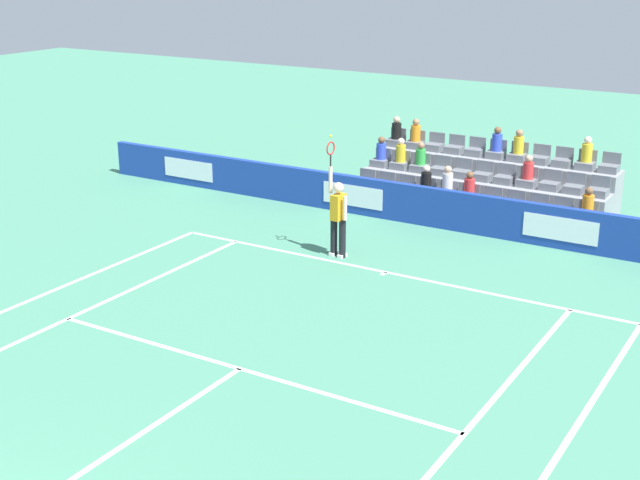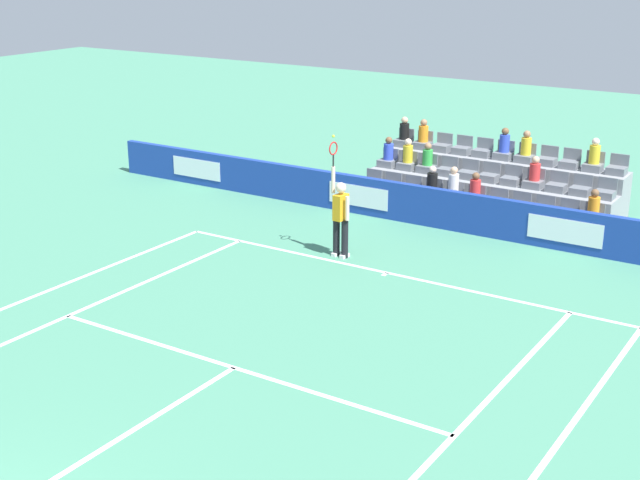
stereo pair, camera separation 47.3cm
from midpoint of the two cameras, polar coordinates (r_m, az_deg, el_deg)
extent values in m
cube|color=white|center=(19.66, 3.57, -2.08)|extent=(10.97, 0.10, 0.01)
cube|color=white|center=(15.40, -6.09, -8.25)|extent=(8.23, 0.10, 0.01)
cube|color=white|center=(13.34, -14.61, -13.35)|extent=(0.10, 6.40, 0.01)
cube|color=white|center=(17.72, -17.73, -5.36)|extent=(0.10, 11.89, 0.01)
cube|color=white|center=(13.22, 7.44, -13.16)|extent=(0.10, 11.89, 0.01)
cube|color=white|center=(18.72, -20.53, -4.38)|extent=(0.10, 11.89, 0.01)
cube|color=white|center=(12.84, 13.21, -14.60)|extent=(0.10, 11.89, 0.01)
cube|color=white|center=(19.58, 3.44, -2.17)|extent=(0.10, 0.20, 0.01)
cube|color=#193899|center=(22.62, 7.89, 1.91)|extent=(22.53, 0.20, 1.02)
cube|color=white|center=(21.62, 14.61, 0.69)|extent=(1.80, 0.01, 0.57)
cube|color=white|center=(23.72, 1.54, 2.87)|extent=(1.80, 0.01, 0.57)
cube|color=white|center=(26.86, -8.99, 4.52)|extent=(1.80, 0.01, 0.57)
cylinder|color=black|center=(20.41, 0.79, 0.07)|extent=(0.16, 0.16, 0.90)
cylinder|color=black|center=(20.54, 0.24, 0.19)|extent=(0.16, 0.16, 0.90)
cube|color=white|center=(20.54, 0.78, -1.02)|extent=(0.14, 0.27, 0.08)
cube|color=white|center=(20.67, 0.24, -0.89)|extent=(0.14, 0.27, 0.08)
cube|color=orange|center=(20.25, 0.52, 2.14)|extent=(0.25, 0.38, 0.60)
sphere|color=beige|center=(20.12, 0.52, 3.40)|extent=(0.24, 0.24, 0.24)
cylinder|color=beige|center=(20.21, 0.01, 3.90)|extent=(0.09, 0.09, 0.62)
cylinder|color=beige|center=(20.08, 0.95, 2.06)|extent=(0.09, 0.09, 0.56)
cylinder|color=black|center=(20.10, 0.01, 5.15)|extent=(0.04, 0.04, 0.28)
torus|color=red|center=(20.03, 0.01, 5.92)|extent=(0.05, 0.31, 0.31)
sphere|color=#D1E533|center=(19.98, 0.01, 6.71)|extent=(0.07, 0.07, 0.07)
cube|color=gray|center=(23.65, 8.90, 1.84)|extent=(6.82, 0.95, 0.42)
cube|color=slate|center=(22.64, 16.19, 1.38)|extent=(0.48, 0.44, 0.20)
cube|color=slate|center=(22.76, 16.38, 2.11)|extent=(0.48, 0.04, 0.30)
cube|color=slate|center=(22.80, 14.70, 1.63)|extent=(0.48, 0.44, 0.20)
cube|color=slate|center=(22.91, 14.89, 2.35)|extent=(0.48, 0.04, 0.30)
cube|color=slate|center=(22.97, 13.22, 1.87)|extent=(0.48, 0.44, 0.20)
cube|color=slate|center=(23.08, 13.42, 2.58)|extent=(0.48, 0.04, 0.30)
cube|color=slate|center=(23.15, 11.77, 2.11)|extent=(0.48, 0.44, 0.20)
cube|color=slate|center=(23.27, 11.98, 2.81)|extent=(0.48, 0.04, 0.30)
cube|color=slate|center=(23.35, 10.34, 2.34)|extent=(0.48, 0.44, 0.20)
cube|color=slate|center=(23.47, 10.56, 3.04)|extent=(0.48, 0.04, 0.30)
cube|color=slate|center=(23.57, 8.94, 2.57)|extent=(0.48, 0.44, 0.20)
cube|color=slate|center=(23.68, 9.16, 3.26)|extent=(0.48, 0.04, 0.30)
cube|color=slate|center=(23.80, 7.56, 2.79)|extent=(0.48, 0.44, 0.20)
cube|color=slate|center=(23.91, 7.78, 3.47)|extent=(0.48, 0.04, 0.30)
cube|color=slate|center=(24.04, 6.21, 3.00)|extent=(0.48, 0.44, 0.20)
cube|color=slate|center=(24.15, 6.43, 3.68)|extent=(0.48, 0.04, 0.30)
cube|color=slate|center=(24.30, 4.89, 3.21)|extent=(0.48, 0.44, 0.20)
cube|color=slate|center=(24.41, 5.11, 3.88)|extent=(0.48, 0.04, 0.30)
cube|color=slate|center=(24.57, 3.59, 3.41)|extent=(0.48, 0.44, 0.20)
cube|color=slate|center=(24.68, 3.82, 4.08)|extent=(0.48, 0.04, 0.30)
cube|color=slate|center=(24.85, 2.33, 3.61)|extent=(0.48, 0.44, 0.20)
cube|color=slate|center=(24.96, 2.56, 4.27)|extent=(0.48, 0.04, 0.30)
cube|color=gray|center=(24.45, 9.79, 2.86)|extent=(6.82, 0.95, 0.84)
cube|color=slate|center=(23.42, 16.91, 2.94)|extent=(0.48, 0.44, 0.20)
cube|color=slate|center=(23.54, 17.09, 3.64)|extent=(0.48, 0.04, 0.30)
cube|color=slate|center=(23.57, 15.46, 3.17)|extent=(0.48, 0.44, 0.20)
cube|color=slate|center=(23.69, 15.65, 3.86)|extent=(0.48, 0.04, 0.30)
cube|color=slate|center=(23.73, 14.03, 3.40)|extent=(0.48, 0.44, 0.20)
cube|color=slate|center=(23.86, 14.22, 4.08)|extent=(0.48, 0.04, 0.30)
cube|color=slate|center=(23.91, 12.61, 3.61)|extent=(0.48, 0.44, 0.20)
cube|color=slate|center=(24.03, 12.81, 4.29)|extent=(0.48, 0.04, 0.30)
cube|color=slate|center=(24.11, 11.22, 3.83)|extent=(0.48, 0.44, 0.20)
cube|color=slate|center=(24.23, 11.43, 4.50)|extent=(0.48, 0.04, 0.30)
cube|color=slate|center=(24.31, 9.85, 4.04)|extent=(0.48, 0.44, 0.20)
cube|color=slate|center=(24.44, 10.06, 4.70)|extent=(0.48, 0.04, 0.30)
cube|color=slate|center=(24.54, 8.51, 4.24)|extent=(0.48, 0.44, 0.20)
cube|color=slate|center=(24.66, 8.72, 4.90)|extent=(0.48, 0.04, 0.30)
cube|color=slate|center=(24.77, 7.19, 4.44)|extent=(0.48, 0.44, 0.20)
cube|color=slate|center=(24.89, 7.40, 5.09)|extent=(0.48, 0.04, 0.30)
cube|color=slate|center=(25.02, 5.89, 4.63)|extent=(0.48, 0.44, 0.20)
cube|color=slate|center=(25.14, 6.11, 5.27)|extent=(0.48, 0.04, 0.30)
cube|color=slate|center=(25.28, 4.62, 4.81)|extent=(0.48, 0.44, 0.20)
cube|color=slate|center=(25.40, 4.84, 5.45)|extent=(0.48, 0.04, 0.30)
cube|color=slate|center=(25.56, 3.37, 4.99)|extent=(0.48, 0.44, 0.20)
cube|color=slate|center=(25.67, 3.59, 5.62)|extent=(0.48, 0.04, 0.30)
cube|color=gray|center=(25.25, 10.62, 3.81)|extent=(6.82, 0.95, 1.26)
cube|color=slate|center=(24.21, 17.59, 4.40)|extent=(0.48, 0.44, 0.20)
cube|color=slate|center=(24.35, 17.76, 5.07)|extent=(0.48, 0.04, 0.30)
cube|color=slate|center=(24.36, 16.18, 4.62)|extent=(0.48, 0.44, 0.20)
cube|color=slate|center=(24.49, 16.36, 5.28)|extent=(0.48, 0.04, 0.30)
cube|color=slate|center=(24.52, 14.78, 4.83)|extent=(0.48, 0.44, 0.20)
cube|color=slate|center=(24.65, 14.97, 5.48)|extent=(0.48, 0.04, 0.30)
cube|color=slate|center=(24.69, 13.41, 5.03)|extent=(0.48, 0.44, 0.20)
cube|color=slate|center=(24.82, 13.60, 5.68)|extent=(0.48, 0.04, 0.30)
cube|color=slate|center=(24.88, 12.05, 5.23)|extent=(0.48, 0.44, 0.20)
cube|color=slate|center=(25.01, 12.24, 5.87)|extent=(0.48, 0.04, 0.30)
cube|color=slate|center=(25.08, 10.71, 5.42)|extent=(0.48, 0.44, 0.20)
cube|color=slate|center=(25.21, 10.91, 6.06)|extent=(0.48, 0.04, 0.30)
cube|color=slate|center=(25.30, 9.40, 5.60)|extent=(0.48, 0.44, 0.20)
cube|color=slate|center=(25.42, 9.60, 6.24)|extent=(0.48, 0.04, 0.30)
cube|color=slate|center=(25.52, 8.11, 5.78)|extent=(0.48, 0.44, 0.20)
cube|color=slate|center=(25.65, 8.31, 6.41)|extent=(0.48, 0.04, 0.30)
cube|color=slate|center=(25.77, 6.84, 5.96)|extent=(0.48, 0.44, 0.20)
cube|color=slate|center=(25.89, 7.04, 6.58)|extent=(0.48, 0.04, 0.30)
cube|color=slate|center=(26.02, 5.59, 6.13)|extent=(0.48, 0.44, 0.20)
cube|color=slate|center=(26.15, 5.80, 6.74)|extent=(0.48, 0.04, 0.30)
cube|color=slate|center=(26.29, 4.37, 6.29)|extent=(0.48, 0.44, 0.20)
cube|color=slate|center=(26.41, 4.58, 6.89)|extent=(0.48, 0.04, 0.30)
cylinder|color=black|center=(24.00, 6.29, 3.80)|extent=(0.28, 0.28, 0.47)
sphere|color=beige|center=(23.92, 6.32, 4.57)|extent=(0.20, 0.20, 0.20)
cylinder|color=orange|center=(26.00, 5.66, 6.86)|extent=(0.28, 0.28, 0.46)
sphere|color=#9E7251|center=(25.93, 5.68, 7.57)|extent=(0.20, 0.20, 0.20)
cylinder|color=green|center=(24.99, 5.96, 5.36)|extent=(0.28, 0.28, 0.44)
sphere|color=#9E7251|center=(24.92, 5.99, 6.07)|extent=(0.20, 0.20, 0.20)
cylinder|color=red|center=(23.53, 9.03, 3.37)|extent=(0.28, 0.28, 0.46)
sphere|color=brown|center=(23.44, 9.07, 4.15)|extent=(0.20, 0.20, 0.20)
cylinder|color=red|center=(23.88, 12.71, 4.39)|extent=(0.28, 0.28, 0.44)
sphere|color=#D3A884|center=(23.80, 12.76, 5.14)|extent=(0.20, 0.20, 0.20)
cylinder|color=yellow|center=(25.25, 4.69, 5.58)|extent=(0.28, 0.28, 0.48)
sphere|color=beige|center=(25.17, 4.71, 6.34)|extent=(0.20, 0.20, 0.20)
cylinder|color=blue|center=(25.05, 10.80, 6.19)|extent=(0.28, 0.28, 0.48)
sphere|color=brown|center=(24.98, 10.85, 6.95)|extent=(0.20, 0.20, 0.20)
cylinder|color=black|center=(26.26, 4.43, 7.02)|extent=(0.28, 0.28, 0.47)
sphere|color=#D3A884|center=(26.20, 4.45, 7.73)|extent=(0.20, 0.20, 0.20)
cylinder|color=yellow|center=(24.85, 12.14, 6.00)|extent=(0.28, 0.28, 0.47)
sphere|color=#9E7251|center=(24.78, 12.19, 6.75)|extent=(0.20, 0.20, 0.20)
cylinder|color=yellow|center=(24.33, 16.28, 5.41)|extent=(0.28, 0.28, 0.48)
sphere|color=beige|center=(24.26, 16.35, 6.19)|extent=(0.20, 0.20, 0.20)
cylinder|color=blue|center=(25.53, 3.44, 5.73)|extent=(0.28, 0.28, 0.46)
sphere|color=brown|center=(25.46, 3.45, 6.45)|extent=(0.20, 0.20, 0.20)
cylinder|color=orange|center=(22.60, 16.30, 2.22)|extent=(0.28, 0.28, 0.47)
sphere|color=brown|center=(22.51, 16.38, 3.04)|extent=(0.20, 0.20, 0.20)
cylinder|color=white|center=(23.75, 7.65, 3.67)|extent=(0.28, 0.28, 0.53)
sphere|color=#D3A884|center=(23.66, 7.69, 4.52)|extent=(0.20, 0.20, 0.20)
camera|label=1|loc=(0.24, -90.74, -0.25)|focal=49.67mm
camera|label=2|loc=(0.24, 89.26, 0.25)|focal=49.67mm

